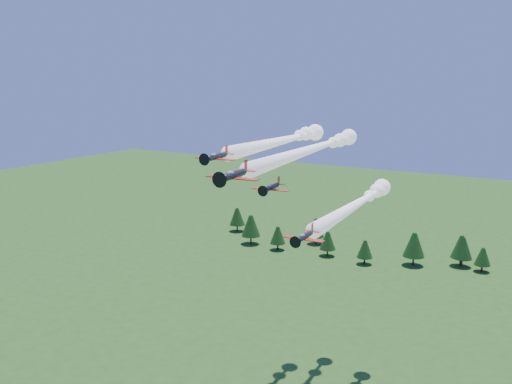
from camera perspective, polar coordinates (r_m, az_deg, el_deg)
The scene contains 5 objects.
plane_lead at distance 111.79m, azimuth 5.85°, elevation 4.38°, with size 10.17×61.51×3.70m.
plane_left at distance 114.65m, azimuth 2.97°, elevation 5.23°, with size 7.46×47.98×3.70m.
plane_right at distance 111.79m, azimuth 10.33°, elevation -1.01°, with size 6.64×48.07×3.70m.
plane_slot at distance 94.34m, azimuth 1.52°, elevation 0.45°, with size 6.42×6.97×2.25m.
treeline at distance 199.39m, azimuth 17.09°, elevation -5.49°, with size 171.20×22.10×11.82m.
Camera 1 is at (43.09, -75.99, 63.58)m, focal length 40.00 mm.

